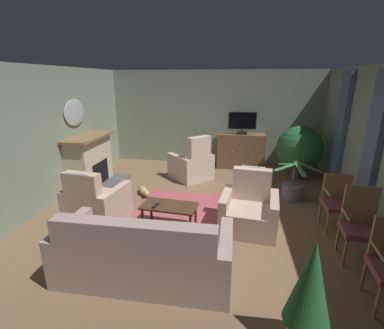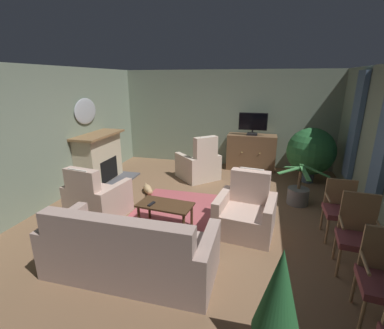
# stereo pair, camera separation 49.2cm
# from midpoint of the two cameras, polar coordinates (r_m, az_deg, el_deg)

# --- Properties ---
(ground_plane) EXTENTS (6.50, 7.27, 0.04)m
(ground_plane) POSITION_cam_midpoint_polar(r_m,az_deg,el_deg) (5.12, 4.01, -10.80)
(ground_plane) COLOR brown
(wall_back) EXTENTS (6.50, 0.10, 2.64)m
(wall_back) POSITION_cam_midpoint_polar(r_m,az_deg,el_deg) (7.94, 8.85, 9.41)
(wall_back) COLOR gray
(wall_back) RESTS_ON ground_plane
(wall_left) EXTENTS (0.10, 7.27, 2.64)m
(wall_left) POSITION_cam_midpoint_polar(r_m,az_deg,el_deg) (5.94, -25.52, 5.28)
(wall_left) COLOR gray
(wall_left) RESTS_ON ground_plane
(curtain_panel_near) EXTENTS (0.10, 0.44, 2.22)m
(curtain_panel_near) POSITION_cam_midpoint_polar(r_m,az_deg,el_deg) (5.37, 37.31, 3.73)
(curtain_panel_near) COLOR slate
(curtain_panel_far) EXTENTS (0.10, 0.44, 2.22)m
(curtain_panel_far) POSITION_cam_midpoint_polar(r_m,az_deg,el_deg) (6.76, 32.71, 6.65)
(curtain_panel_far) COLOR slate
(rug_central) EXTENTS (2.31, 1.64, 0.01)m
(rug_central) POSITION_cam_midpoint_polar(r_m,az_deg,el_deg) (5.27, 3.58, -9.60)
(rug_central) COLOR #9E474C
(rug_central) RESTS_ON ground_plane
(fireplace) EXTENTS (0.96, 1.45, 1.18)m
(fireplace) POSITION_cam_midpoint_polar(r_m,az_deg,el_deg) (6.80, -16.66, 1.04)
(fireplace) COLOR #4C4C51
(fireplace) RESTS_ON ground_plane
(wall_mirror_oval) EXTENTS (0.06, 0.79, 0.59)m
(wall_mirror_oval) POSITION_cam_midpoint_polar(r_m,az_deg,el_deg) (6.72, -19.34, 10.42)
(wall_mirror_oval) COLOR #B2B7BF
(tv_cabinet) EXTENTS (1.29, 0.54, 0.96)m
(tv_cabinet) POSITION_cam_midpoint_polar(r_m,az_deg,el_deg) (7.72, 14.00, 2.34)
(tv_cabinet) COLOR #4A3523
(tv_cabinet) RESTS_ON ground_plane
(television) EXTENTS (0.74, 0.20, 0.59)m
(television) POSITION_cam_midpoint_polar(r_m,az_deg,el_deg) (7.51, 14.45, 8.29)
(television) COLOR black
(television) RESTS_ON tv_cabinet
(coffee_table) EXTENTS (0.94, 0.54, 0.42)m
(coffee_table) POSITION_cam_midpoint_polar(r_m,az_deg,el_deg) (4.58, -2.53, -8.93)
(coffee_table) COLOR #422B19
(coffee_table) RESTS_ON ground_plane
(tv_remote) EXTENTS (0.08, 0.18, 0.02)m
(tv_remote) POSITION_cam_midpoint_polar(r_m,az_deg,el_deg) (4.55, -5.38, -8.23)
(tv_remote) COLOR black
(tv_remote) RESTS_ON coffee_table
(sofa_floral) EXTENTS (2.14, 0.92, 0.94)m
(sofa_floral) POSITION_cam_midpoint_polar(r_m,az_deg,el_deg) (3.63, -8.95, -17.74)
(sofa_floral) COLOR #A3897F
(sofa_floral) RESTS_ON ground_plane
(armchair_by_fireplace) EXTENTS (0.99, 0.97, 1.01)m
(armchair_by_fireplace) POSITION_cam_midpoint_polar(r_m,az_deg,el_deg) (5.14, -16.60, -7.16)
(armchair_by_fireplace) COLOR #BC9E8E
(armchair_by_fireplace) RESTS_ON ground_plane
(armchair_near_window) EXTENTS (0.99, 0.93, 0.98)m
(armchair_near_window) POSITION_cam_midpoint_polar(r_m,az_deg,el_deg) (4.63, 14.15, -9.92)
(armchair_near_window) COLOR #BC9E8E
(armchair_near_window) RESTS_ON ground_plane
(armchair_facing_sofa) EXTENTS (1.21, 1.21, 1.13)m
(armchair_facing_sofa) POSITION_cam_midpoint_polar(r_m,az_deg,el_deg) (6.80, 3.55, -0.23)
(armchair_facing_sofa) COLOR #C6B29E
(armchair_facing_sofa) RESTS_ON ground_plane
(side_chair_mid_row) EXTENTS (0.47, 0.52, 0.97)m
(side_chair_mid_row) POSITION_cam_midpoint_polar(r_m,az_deg,el_deg) (3.64, 38.32, -17.90)
(side_chair_mid_row) COLOR brown
(side_chair_mid_row) RESTS_ON ground_plane
(side_chair_far_end) EXTENTS (0.51, 0.48, 1.02)m
(side_chair_far_end) POSITION_cam_midpoint_polar(r_m,az_deg,el_deg) (4.28, 34.20, -11.67)
(side_chair_far_end) COLOR brown
(side_chair_far_end) RESTS_ON ground_plane
(side_chair_nearest_door) EXTENTS (0.48, 0.48, 0.90)m
(side_chair_nearest_door) POSITION_cam_midpoint_polar(r_m,az_deg,el_deg) (4.97, 31.20, -7.73)
(side_chair_nearest_door) COLOR brown
(side_chair_nearest_door) RESTS_ON ground_plane
(potted_plant_tall_palm_by_window) EXTENTS (1.11, 1.11, 1.32)m
(potted_plant_tall_palm_by_window) POSITION_cam_midpoint_polar(r_m,az_deg,el_deg) (7.15, 25.36, 2.40)
(potted_plant_tall_palm_by_window) COLOR #3D4C5B
(potted_plant_tall_palm_by_window) RESTS_ON ground_plane
(potted_plant_leafy_by_curtain) EXTENTS (0.41, 0.41, 1.12)m
(potted_plant_leafy_by_curtain) POSITION_cam_midpoint_polar(r_m,az_deg,el_deg) (2.73, 23.06, -24.73)
(potted_plant_leafy_by_curtain) COLOR beige
(potted_plant_leafy_by_curtain) RESTS_ON ground_plane
(potted_plant_small_fern_corner) EXTENTS (0.97, 0.93, 0.83)m
(potted_plant_small_fern_corner) POSITION_cam_midpoint_polar(r_m,az_deg,el_deg) (5.95, 23.47, -5.74)
(potted_plant_small_fern_corner) COLOR slate
(potted_plant_small_fern_corner) RESTS_ON ground_plane
(cat) EXTENTS (0.43, 0.64, 0.19)m
(cat) POSITION_cam_midpoint_polar(r_m,az_deg,el_deg) (6.05, -6.90, -5.18)
(cat) COLOR tan
(cat) RESTS_ON ground_plane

